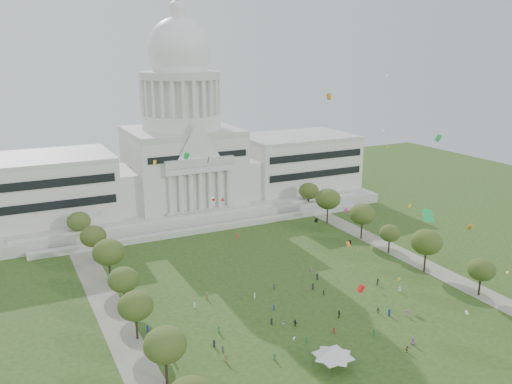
% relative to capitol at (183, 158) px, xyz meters
% --- Properties ---
extents(ground, '(400.00, 400.00, 0.00)m').
position_rel_capitol_xyz_m(ground, '(0.00, -113.59, -22.30)').
color(ground, '#2C4919').
rests_on(ground, ground).
extents(capitol, '(160.00, 64.50, 91.30)m').
position_rel_capitol_xyz_m(capitol, '(0.00, 0.00, 0.00)').
color(capitol, beige).
rests_on(capitol, ground).
extents(path_left, '(8.00, 160.00, 0.04)m').
position_rel_capitol_xyz_m(path_left, '(-48.00, -83.59, -22.28)').
color(path_left, gray).
rests_on(path_left, ground).
extents(path_right, '(8.00, 160.00, 0.04)m').
position_rel_capitol_xyz_m(path_right, '(48.00, -83.59, -22.28)').
color(path_right, gray).
rests_on(path_right, ground).
extents(row_tree_l_1, '(8.86, 8.86, 12.59)m').
position_rel_capitol_xyz_m(row_tree_l_1, '(-44.07, -116.55, -13.34)').
color(row_tree_l_1, black).
rests_on(row_tree_l_1, ground).
extents(row_tree_r_1, '(7.58, 7.58, 10.78)m').
position_rel_capitol_xyz_m(row_tree_r_1, '(46.22, -115.34, -14.64)').
color(row_tree_r_1, black).
rests_on(row_tree_r_1, ground).
extents(row_tree_l_2, '(8.42, 8.42, 11.97)m').
position_rel_capitol_xyz_m(row_tree_l_2, '(-45.04, -96.29, -13.79)').
color(row_tree_l_2, black).
rests_on(row_tree_l_2, ground).
extents(row_tree_r_2, '(9.55, 9.55, 13.58)m').
position_rel_capitol_xyz_m(row_tree_r_2, '(44.17, -96.15, -12.64)').
color(row_tree_r_2, black).
rests_on(row_tree_r_2, ground).
extents(row_tree_l_3, '(8.12, 8.12, 11.55)m').
position_rel_capitol_xyz_m(row_tree_l_3, '(-44.09, -79.67, -14.09)').
color(row_tree_l_3, black).
rests_on(row_tree_l_3, ground).
extents(row_tree_r_3, '(7.01, 7.01, 9.98)m').
position_rel_capitol_xyz_m(row_tree_r_3, '(44.40, -79.10, -15.21)').
color(row_tree_r_3, black).
rests_on(row_tree_r_3, ground).
extents(row_tree_l_4, '(9.29, 9.29, 13.21)m').
position_rel_capitol_xyz_m(row_tree_l_4, '(-44.08, -61.17, -12.90)').
color(row_tree_l_4, black).
rests_on(row_tree_l_4, ground).
extents(row_tree_r_4, '(9.19, 9.19, 13.06)m').
position_rel_capitol_xyz_m(row_tree_r_4, '(44.76, -63.55, -13.01)').
color(row_tree_r_4, black).
rests_on(row_tree_r_4, ground).
extents(row_tree_l_5, '(8.33, 8.33, 11.85)m').
position_rel_capitol_xyz_m(row_tree_l_5, '(-45.22, -42.58, -13.88)').
color(row_tree_l_5, black).
rests_on(row_tree_l_5, ground).
extents(row_tree_r_5, '(9.82, 9.82, 13.96)m').
position_rel_capitol_xyz_m(row_tree_r_5, '(43.49, -43.40, -12.37)').
color(row_tree_r_5, black).
rests_on(row_tree_r_5, ground).
extents(row_tree_l_6, '(8.19, 8.19, 11.64)m').
position_rel_capitol_xyz_m(row_tree_l_6, '(-46.87, -24.45, -14.02)').
color(row_tree_l_6, black).
rests_on(row_tree_l_6, ground).
extents(row_tree_r_6, '(8.42, 8.42, 11.97)m').
position_rel_capitol_xyz_m(row_tree_r_6, '(45.96, -25.46, -13.79)').
color(row_tree_r_6, black).
rests_on(row_tree_r_6, ground).
extents(event_tent, '(9.59, 9.59, 5.22)m').
position_rel_capitol_xyz_m(event_tent, '(-10.35, -126.98, -18.24)').
color(event_tent, '#4C4C4C').
rests_on(event_tent, ground).
extents(person_0, '(1.08, 1.05, 1.88)m').
position_rel_capitol_xyz_m(person_0, '(27.82, -104.04, -21.36)').
color(person_0, silver).
rests_on(person_0, ground).
extents(person_2, '(1.15, 1.04, 2.01)m').
position_rel_capitol_xyz_m(person_2, '(25.19, -97.61, -21.29)').
color(person_2, '#26262B').
rests_on(person_2, ground).
extents(person_3, '(0.88, 1.19, 1.65)m').
position_rel_capitol_xyz_m(person_3, '(14.17, -111.46, -21.47)').
color(person_3, '#26262B').
rests_on(person_3, ground).
extents(person_4, '(0.71, 1.22, 2.03)m').
position_rel_capitol_xyz_m(person_4, '(3.83, -108.81, -21.28)').
color(person_4, '#26262B').
rests_on(person_4, ground).
extents(person_5, '(1.27, 1.76, 1.77)m').
position_rel_capitol_xyz_m(person_5, '(-8.45, -107.73, -21.41)').
color(person_5, '#26262B').
rests_on(person_5, ground).
extents(person_6, '(0.88, 1.07, 1.88)m').
position_rel_capitol_xyz_m(person_6, '(11.71, -127.23, -21.36)').
color(person_6, '#994C8C').
rests_on(person_6, ground).
extents(person_7, '(0.67, 0.60, 1.50)m').
position_rel_capitol_xyz_m(person_7, '(-8.62, -122.91, -21.54)').
color(person_7, navy).
rests_on(person_7, ground).
extents(person_8, '(0.85, 0.63, 1.57)m').
position_rel_capitol_xyz_m(person_8, '(-11.13, -106.42, -21.51)').
color(person_8, silver).
rests_on(person_8, ground).
extents(person_9, '(1.28, 1.13, 1.77)m').
position_rel_capitol_xyz_m(person_9, '(19.73, -116.19, -21.41)').
color(person_9, '#994C8C').
rests_on(person_9, ground).
extents(person_10, '(0.63, 0.99, 1.59)m').
position_rel_capitol_xyz_m(person_10, '(7.41, -96.28, -21.50)').
color(person_10, '#26262B').
rests_on(person_10, ground).
extents(person_11, '(1.68, 0.82, 1.74)m').
position_rel_capitol_xyz_m(person_11, '(8.22, -129.26, -21.43)').
color(person_11, olive).
rests_on(person_11, ground).
extents(distant_crowd, '(58.34, 39.82, 1.90)m').
position_rel_capitol_xyz_m(distant_crowd, '(-14.13, -100.71, -21.42)').
color(distant_crowd, '#B21E1E').
rests_on(distant_crowd, ground).
extents(kite_swarm, '(86.97, 101.77, 57.52)m').
position_rel_capitol_xyz_m(kite_swarm, '(-0.20, -105.16, 3.23)').
color(kite_swarm, yellow).
rests_on(kite_swarm, ground).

